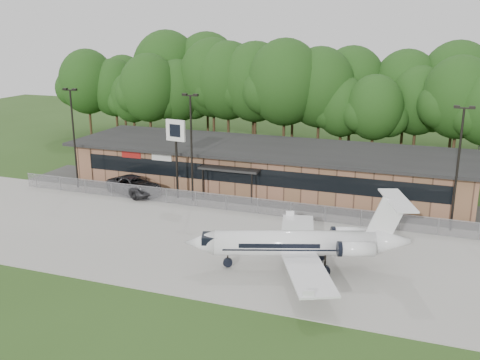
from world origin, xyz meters
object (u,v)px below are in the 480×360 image
at_px(terminal, 266,165).
at_px(pole_sign, 176,139).
at_px(business_jet, 303,244).
at_px(suv, 135,186).

xyz_separation_m(terminal, pole_sign, (-6.73, -7.14, 3.72)).
height_order(business_jet, pole_sign, pole_sign).
height_order(business_jet, suv, business_jet).
xyz_separation_m(terminal, business_jet, (8.29, -18.47, -0.32)).
xyz_separation_m(business_jet, pole_sign, (-15.02, 11.32, 4.04)).
height_order(terminal, suv, terminal).
bearing_deg(suv, terminal, -34.97).
distance_m(terminal, suv, 13.58).
bearing_deg(suv, business_jet, -97.24).
distance_m(terminal, business_jet, 20.24).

